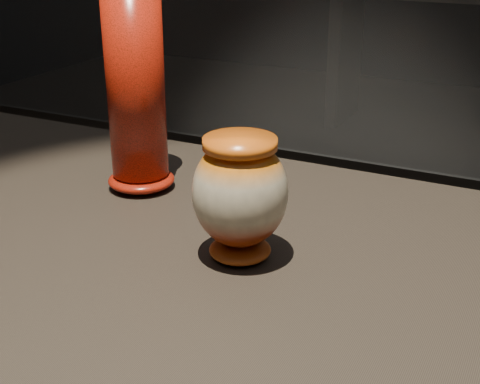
% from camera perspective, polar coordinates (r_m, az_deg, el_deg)
% --- Properties ---
extents(main_vase, '(0.14, 0.14, 0.17)m').
position_cam_1_polar(main_vase, '(0.86, -0.00, -0.19)').
color(main_vase, maroon).
rests_on(main_vase, display_plinth).
extents(tall_vase, '(0.14, 0.14, 0.35)m').
position_cam_1_polar(tall_vase, '(1.08, -8.88, 8.73)').
color(tall_vase, red).
rests_on(tall_vase, display_plinth).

